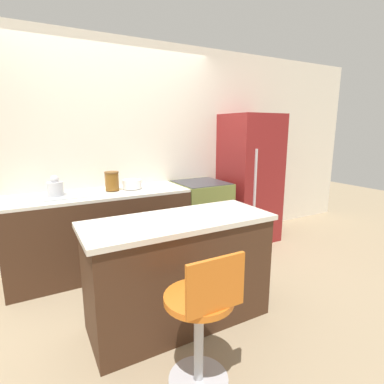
{
  "coord_description": "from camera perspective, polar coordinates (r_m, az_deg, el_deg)",
  "views": [
    {
      "loc": [
        -0.93,
        -2.92,
        1.58
      ],
      "look_at": [
        0.52,
        -0.29,
        0.93
      ],
      "focal_mm": 28.0,
      "sensor_mm": 36.0,
      "label": 1
    }
  ],
  "objects": [
    {
      "name": "ground_plane",
      "position": [
        3.44,
        -10.22,
        -15.32
      ],
      "size": [
        14.0,
        14.0,
        0.0
      ],
      "primitive_type": "plane",
      "color": "#998466"
    },
    {
      "name": "wall_back",
      "position": [
        3.75,
        -14.44,
        7.51
      ],
      "size": [
        8.0,
        0.06,
        2.6
      ],
      "color": "silver",
      "rests_on": "ground_plane"
    },
    {
      "name": "back_counter",
      "position": [
        3.51,
        -16.79,
        -7.22
      ],
      "size": [
        1.91,
        0.65,
        0.89
      ],
      "color": "#422819",
      "rests_on": "ground_plane"
    },
    {
      "name": "kitchen_island",
      "position": [
        2.5,
        -2.38,
        -14.76
      ],
      "size": [
        1.49,
        0.6,
        0.89
      ],
      "color": "#422819",
      "rests_on": "ground_plane"
    },
    {
      "name": "oven_range",
      "position": [
        3.95,
        1.68,
        -4.5
      ],
      "size": [
        0.63,
        0.66,
        0.89
      ],
      "color": "olive",
      "rests_on": "ground_plane"
    },
    {
      "name": "refrigerator",
      "position": [
        4.29,
        10.87,
        2.56
      ],
      "size": [
        0.7,
        0.69,
        1.76
      ],
      "color": "maroon",
      "rests_on": "ground_plane"
    },
    {
      "name": "stool_chair",
      "position": [
        1.94,
        1.8,
        -23.48
      ],
      "size": [
        0.42,
        0.42,
        0.91
      ],
      "color": "#B7B7BC",
      "rests_on": "ground_plane"
    },
    {
      "name": "kettle",
      "position": [
        3.36,
        -24.62,
        0.81
      ],
      "size": [
        0.16,
        0.16,
        0.21
      ],
      "color": "silver",
      "rests_on": "back_counter"
    },
    {
      "name": "mixing_bowl",
      "position": [
        3.51,
        -11.34,
        1.51
      ],
      "size": [
        0.21,
        0.21,
        0.1
      ],
      "color": "white",
      "rests_on": "back_counter"
    },
    {
      "name": "canister_jar",
      "position": [
        3.44,
        -15.01,
        2.05
      ],
      "size": [
        0.16,
        0.16,
        0.21
      ],
      "color": "brown",
      "rests_on": "back_counter"
    }
  ]
}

